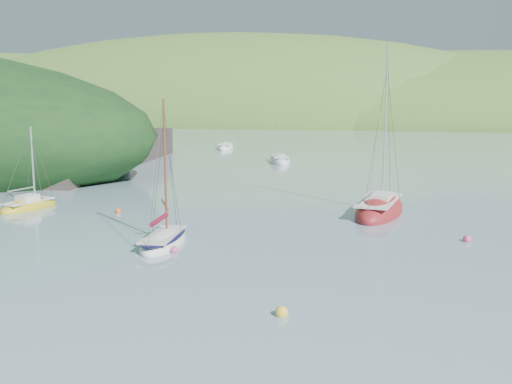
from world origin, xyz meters
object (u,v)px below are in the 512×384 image
(daysailer_white, at_px, (163,241))
(distant_sloop_c, at_px, (225,148))
(sloop_red, at_px, (379,210))
(distant_sloop_a, at_px, (280,161))
(sailboat_yellow, at_px, (29,207))

(daysailer_white, bearing_deg, distant_sloop_c, 97.54)
(sloop_red, relative_size, distant_sloop_c, 1.29)
(distant_sloop_a, relative_size, distant_sloop_c, 1.03)
(daysailer_white, relative_size, sloop_red, 0.68)
(sloop_red, xyz_separation_m, distant_sloop_a, (-13.84, 28.12, -0.05))
(daysailer_white, distance_m, distant_sloop_c, 57.73)
(daysailer_white, distance_m, distant_sloop_a, 39.74)
(distant_sloop_c, bearing_deg, sloop_red, -71.06)
(daysailer_white, xyz_separation_m, sloop_red, (10.28, 11.46, 0.03))
(daysailer_white, distance_m, sloop_red, 15.40)
(sailboat_yellow, bearing_deg, distant_sloop_c, 102.66)
(distant_sloop_a, bearing_deg, distant_sloop_c, 108.15)
(daysailer_white, xyz_separation_m, distant_sloop_c, (-16.04, 55.46, -0.03))
(sailboat_yellow, height_order, distant_sloop_a, distant_sloop_a)
(sloop_red, bearing_deg, sailboat_yellow, -161.39)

